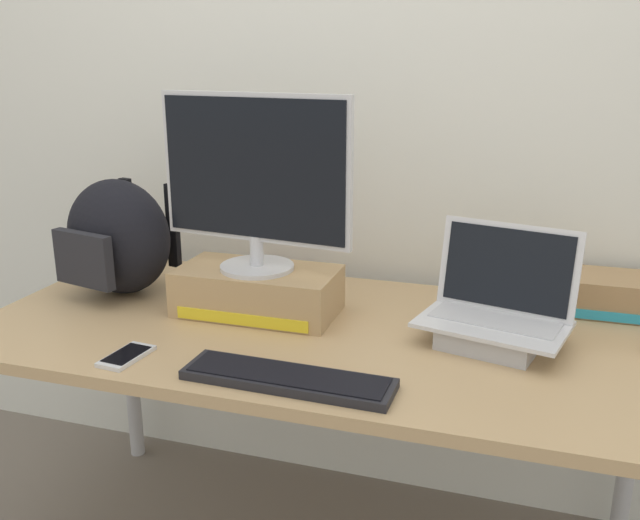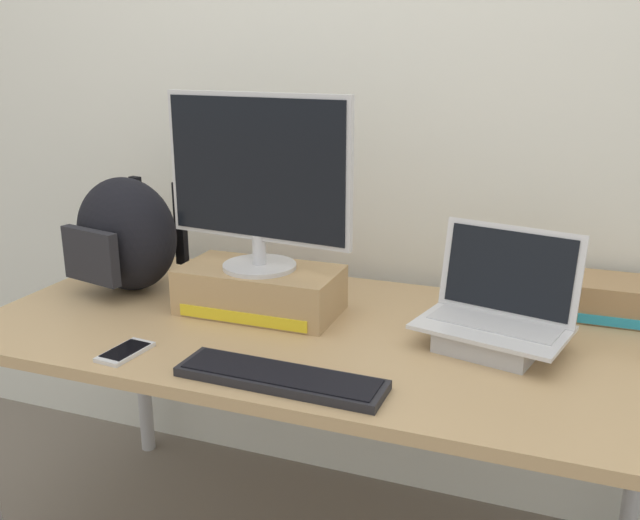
% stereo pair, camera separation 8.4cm
% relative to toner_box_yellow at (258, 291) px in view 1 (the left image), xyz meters
% --- Properties ---
extents(back_wall, '(7.00, 0.10, 2.60)m').
position_rel_toner_box_yellow_xyz_m(back_wall, '(0.19, 0.47, 0.49)').
color(back_wall, silver).
rests_on(back_wall, ground).
extents(desk, '(1.76, 0.84, 0.74)m').
position_rel_toner_box_yellow_xyz_m(desk, '(0.19, -0.05, -0.13)').
color(desk, tan).
rests_on(desk, ground).
extents(toner_box_yellow, '(0.43, 0.23, 0.12)m').
position_rel_toner_box_yellow_xyz_m(toner_box_yellow, '(0.00, 0.00, 0.00)').
color(toner_box_yellow, tan).
rests_on(toner_box_yellow, desk).
extents(desktop_monitor, '(0.53, 0.20, 0.46)m').
position_rel_toner_box_yellow_xyz_m(desktop_monitor, '(-0.00, -0.00, 0.30)').
color(desktop_monitor, silver).
rests_on(desktop_monitor, toner_box_yellow).
extents(open_laptop, '(0.38, 0.30, 0.28)m').
position_rel_toner_box_yellow_xyz_m(open_laptop, '(0.62, -0.02, -0.00)').
color(open_laptop, '#ADADB2').
rests_on(open_laptop, desk).
extents(external_keyboard, '(0.46, 0.13, 0.02)m').
position_rel_toner_box_yellow_xyz_m(external_keyboard, '(0.22, -0.37, -0.05)').
color(external_keyboard, black).
rests_on(external_keyboard, desk).
extents(messenger_backpack, '(0.38, 0.33, 0.33)m').
position_rel_toner_box_yellow_xyz_m(messenger_backpack, '(-0.44, 0.03, 0.10)').
color(messenger_backpack, black).
rests_on(messenger_backpack, desk).
extents(cell_phone, '(0.08, 0.14, 0.01)m').
position_rel_toner_box_yellow_xyz_m(cell_phone, '(-0.18, -0.36, -0.06)').
color(cell_phone, silver).
rests_on(cell_phone, desk).
extents(plush_toy, '(0.09, 0.09, 0.09)m').
position_rel_toner_box_yellow_xyz_m(plush_toy, '(-0.06, 0.21, -0.01)').
color(plush_toy, '#CC7099').
rests_on(plush_toy, desk).
extents(toner_box_cyan, '(0.32, 0.18, 0.10)m').
position_rel_toner_box_yellow_xyz_m(toner_box_cyan, '(0.94, 0.29, -0.01)').
color(toner_box_cyan, '#9E7A51').
rests_on(toner_box_cyan, desk).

